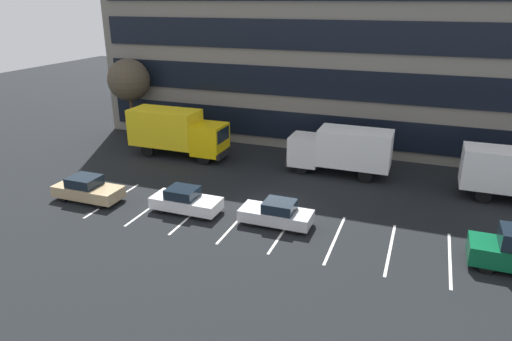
{
  "coord_description": "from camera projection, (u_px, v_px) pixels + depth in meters",
  "views": [
    {
      "loc": [
        7.81,
        -23.9,
        11.84
      ],
      "look_at": [
        -1.97,
        2.06,
        1.4
      ],
      "focal_mm": 32.25,
      "sensor_mm": 36.0,
      "label": 1
    }
  ],
  "objects": [
    {
      "name": "office_building",
      "position": [
        341.0,
        32.0,
        40.23
      ],
      "size": [
        40.27,
        13.2,
        18.0
      ],
      "color": "slate",
      "rests_on": "ground_plane"
    },
    {
      "name": "sedan_white",
      "position": [
        185.0,
        201.0,
        26.92
      ],
      "size": [
        4.1,
        1.72,
        1.47
      ],
      "color": "white",
      "rests_on": "ground_plane"
    },
    {
      "name": "ground_plane",
      "position": [
        275.0,
        208.0,
        27.68
      ],
      "size": [
        120.0,
        120.0,
        0.0
      ],
      "primitive_type": "plane",
      "color": "black"
    },
    {
      "name": "sedan_tan",
      "position": [
        88.0,
        189.0,
        28.47
      ],
      "size": [
        4.28,
        1.79,
        1.53
      ],
      "color": "tan",
      "rests_on": "ground_plane"
    },
    {
      "name": "box_truck_white",
      "position": [
        341.0,
        149.0,
        32.31
      ],
      "size": [
        7.21,
        2.39,
        3.34
      ],
      "color": "white",
      "rests_on": "ground_plane"
    },
    {
      "name": "sedan_silver",
      "position": [
        277.0,
        214.0,
        25.35
      ],
      "size": [
        4.0,
        1.67,
        1.43
      ],
      "color": "silver",
      "rests_on": "ground_plane"
    },
    {
      "name": "lot_markings",
      "position": [
        260.0,
        226.0,
        25.45
      ],
      "size": [
        19.74,
        5.4,
        0.01
      ],
      "color": "silver",
      "rests_on": "ground_plane"
    },
    {
      "name": "box_truck_yellow_all",
      "position": [
        177.0,
        131.0,
        36.07
      ],
      "size": [
        7.9,
        2.62,
        3.66
      ],
      "color": "yellow",
      "rests_on": "ground_plane"
    },
    {
      "name": "bare_tree",
      "position": [
        129.0,
        80.0,
        40.41
      ],
      "size": [
        3.69,
        3.69,
        6.92
      ],
      "color": "#473323",
      "rests_on": "ground_plane"
    }
  ]
}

